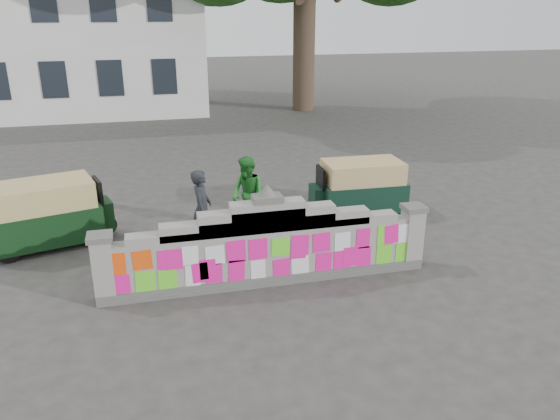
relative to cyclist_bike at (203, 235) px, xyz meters
The scene contains 8 objects.
ground 1.89m from the cyclist_bike, 54.09° to the right, with size 100.00×100.00×0.00m, color #383533.
parapet_wall 1.84m from the cyclist_bike, 54.20° to the right, with size 6.48×0.44×2.01m.
building 21.64m from the cyclist_bike, 106.13° to the left, with size 16.00×10.00×8.90m.
cyclist_bike is the anchor object (origin of this frame).
cyclist_rider 0.35m from the cyclist_bike, ahead, with size 0.62×0.40×1.69m, color black.
pedestrian 1.76m from the cyclist_bike, 45.44° to the left, with size 0.88×0.68×1.80m, color #207725.
rickshaw_left 3.58m from the cyclist_bike, 155.94° to the left, with size 2.76×1.81×1.48m.
rickshaw_right 4.54m from the cyclist_bike, 21.70° to the left, with size 2.52×1.23×1.38m.
Camera 1 is at (-2.08, -9.28, 5.08)m, focal length 35.00 mm.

